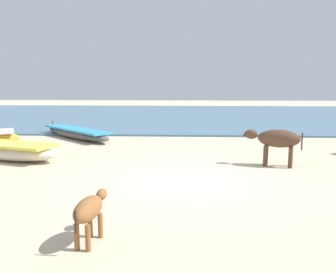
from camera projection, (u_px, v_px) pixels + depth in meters
name	position (u px, v px, depth m)	size (l,w,h in m)	color
ground	(186.00, 180.00, 7.82)	(80.00, 80.00, 0.00)	beige
sea_water	(186.00, 115.00, 24.14)	(60.00, 20.00, 0.08)	slate
fishing_boat_0	(77.00, 133.00, 13.84)	(3.82, 3.67, 0.60)	#5B5651
fishing_boat_4	(11.00, 151.00, 9.86)	(3.23, 1.89, 0.69)	beige
cow_adult_dark	(277.00, 140.00, 9.05)	(1.46, 0.76, 0.97)	#4C3323
calf_near_brown	(89.00, 210.00, 4.65)	(0.38, 0.99, 0.64)	brown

